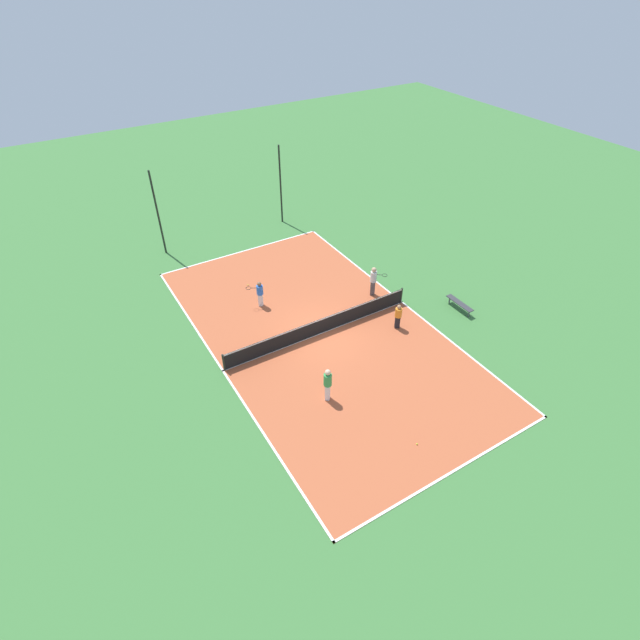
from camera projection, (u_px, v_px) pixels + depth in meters
name	position (u px, v px, depth m)	size (l,w,h in m)	color
ground_plane	(320.00, 334.00, 25.74)	(80.00, 80.00, 0.00)	#3D7538
court_surface	(320.00, 334.00, 25.73)	(10.83, 19.68, 0.02)	#B75633
tennis_net	(320.00, 326.00, 25.42)	(10.63, 0.10, 0.97)	black
bench	(460.00, 304.00, 27.16)	(0.36, 1.79, 0.45)	#333338
player_far_green	(328.00, 383.00, 21.51)	(0.51, 0.51, 1.74)	white
player_far_white	(373.00, 279.00, 27.85)	(0.92, 0.86, 1.80)	#4C4C51
player_center_orange	(398.00, 315.00, 25.63)	(0.50, 0.50, 1.44)	black
player_near_blue	(260.00, 292.00, 27.14)	(0.98, 0.74, 1.53)	white
tennis_ball_near_net	(248.00, 285.00, 29.20)	(0.07, 0.07, 0.07)	#CCE033
tennis_ball_far_baseline	(417.00, 444.00, 20.12)	(0.07, 0.07, 0.07)	#CCE033
fence_post_back_left	(158.00, 214.00, 30.60)	(0.12, 0.12, 5.47)	black
fence_post_back_right	(281.00, 185.00, 34.07)	(0.12, 0.12, 5.47)	black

